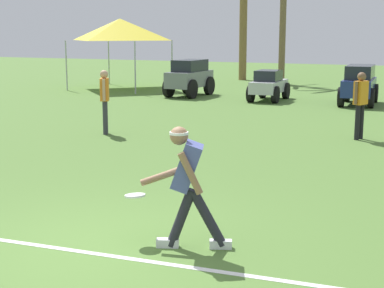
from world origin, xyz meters
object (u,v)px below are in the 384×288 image
(teammate_near_sideline, at_px, (105,96))
(palm_tree_left_of_centre, at_px, (283,6))
(frisbee_in_flight, at_px, (135,195))
(teammate_midfield, at_px, (360,99))
(parked_car_slot_a, at_px, (190,77))
(palm_tree_far_left, at_px, (244,9))
(parked_car_slot_c, at_px, (359,83))
(parked_car_slot_b, at_px, (269,85))
(event_tent, at_px, (120,29))
(frisbee_thrower, at_px, (187,181))

(teammate_near_sideline, bearing_deg, palm_tree_left_of_centre, 89.93)
(frisbee_in_flight, height_order, teammate_midfield, teammate_midfield)
(parked_car_slot_a, height_order, palm_tree_far_left, palm_tree_far_left)
(frisbee_in_flight, bearing_deg, palm_tree_left_of_centre, 101.43)
(palm_tree_left_of_centre, bearing_deg, parked_car_slot_c, -55.45)
(teammate_midfield, xyz_separation_m, palm_tree_left_of_centre, (-5.77, 13.67, 2.72))
(teammate_midfield, xyz_separation_m, parked_car_slot_c, (-1.06, 6.83, -0.22))
(frisbee_in_flight, height_order, parked_car_slot_a, parked_car_slot_a)
(teammate_midfield, distance_m, palm_tree_far_left, 17.40)
(parked_car_slot_b, height_order, palm_tree_far_left, palm_tree_far_left)
(parked_car_slot_b, relative_size, event_tent, 0.63)
(frisbee_thrower, relative_size, parked_car_slot_b, 0.64)
(frisbee_thrower, xyz_separation_m, event_tent, (-10.76, 16.39, 1.75))
(frisbee_thrower, distance_m, parked_car_slot_a, 16.36)
(parked_car_slot_c, relative_size, event_tent, 0.70)
(palm_tree_left_of_centre, relative_size, event_tent, 1.65)
(frisbee_in_flight, bearing_deg, parked_car_slot_b, 100.96)
(teammate_near_sideline, height_order, parked_car_slot_c, teammate_near_sideline)
(teammate_near_sideline, bearing_deg, parked_car_slot_a, 101.09)
(teammate_near_sideline, relative_size, palm_tree_far_left, 0.25)
(parked_car_slot_b, relative_size, palm_tree_far_left, 0.35)
(frisbee_in_flight, xyz_separation_m, palm_tree_left_of_centre, (-4.39, 21.70, 3.10))
(parked_car_slot_a, bearing_deg, event_tent, 159.35)
(frisbee_thrower, relative_size, palm_tree_left_of_centre, 0.25)
(frisbee_thrower, relative_size, parked_car_slot_a, 0.60)
(teammate_near_sideline, height_order, palm_tree_left_of_centre, palm_tree_left_of_centre)
(frisbee_in_flight, distance_m, teammate_midfield, 8.15)
(teammate_midfield, bearing_deg, parked_car_slot_a, 137.35)
(frisbee_in_flight, bearing_deg, frisbee_thrower, 3.42)
(parked_car_slot_b, bearing_deg, parked_car_slot_a, 176.60)
(parked_car_slot_c, distance_m, palm_tree_far_left, 11.31)
(parked_car_slot_c, bearing_deg, frisbee_in_flight, -91.25)
(frisbee_thrower, distance_m, palm_tree_left_of_centre, 22.42)
(parked_car_slot_a, height_order, event_tent, event_tent)
(palm_tree_far_left, xyz_separation_m, palm_tree_left_of_centre, (2.44, -1.44, 0.07))
(frisbee_in_flight, distance_m, parked_car_slot_a, 16.13)
(parked_car_slot_a, xyz_separation_m, event_tent, (-3.99, 1.50, 1.81))
(palm_tree_far_left, distance_m, event_tent, 7.53)
(frisbee_thrower, xyz_separation_m, teammate_near_sideline, (-5.07, 6.19, 0.14))
(frisbee_in_flight, xyz_separation_m, parked_car_slot_c, (0.32, 14.86, 0.16))
(teammate_near_sideline, xyz_separation_m, parked_car_slot_b, (1.55, 8.50, -0.38))
(frisbee_in_flight, height_order, event_tent, event_tent)
(frisbee_in_flight, distance_m, parked_car_slot_b, 15.01)
(palm_tree_far_left, height_order, event_tent, palm_tree_far_left)
(teammate_near_sideline, height_order, palm_tree_far_left, palm_tree_far_left)
(frisbee_thrower, xyz_separation_m, parked_car_slot_a, (-6.78, 14.89, -0.06))
(frisbee_in_flight, height_order, palm_tree_far_left, palm_tree_far_left)
(parked_car_slot_c, bearing_deg, teammate_midfield, -81.20)
(teammate_near_sideline, distance_m, parked_car_slot_a, 8.86)
(teammate_midfield, bearing_deg, event_tent, 143.79)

